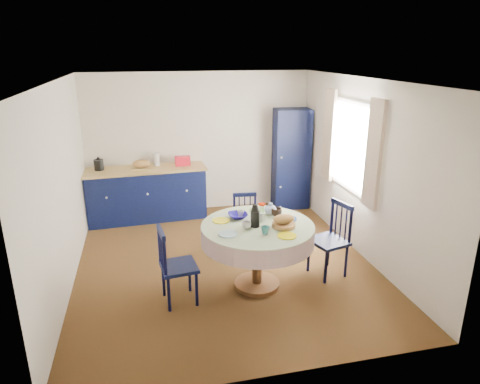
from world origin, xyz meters
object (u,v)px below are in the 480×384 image
at_px(chair_right, 331,239).
at_px(mug_d, 241,213).
at_px(pantry_cabinet, 291,159).
at_px(dining_table, 258,234).
at_px(chair_left, 175,265).
at_px(kitchen_counter, 147,193).
at_px(mug_c, 277,212).
at_px(mug_b, 265,230).
at_px(chair_far, 246,223).
at_px(mug_a, 247,225).
at_px(cobalt_bowl, 238,216).

height_order(chair_right, mug_d, chair_right).
relative_size(pantry_cabinet, chair_right, 1.86).
relative_size(dining_table, chair_left, 1.45).
relative_size(kitchen_counter, mug_c, 15.37).
xyz_separation_m(mug_b, mug_d, (-0.16, 0.59, -0.00)).
height_order(pantry_cabinet, mug_c, pantry_cabinet).
bearing_deg(kitchen_counter, mug_d, -66.76).
distance_m(chair_far, mug_d, 0.87).
distance_m(kitchen_counter, chair_left, 2.79).
xyz_separation_m(kitchen_counter, mug_c, (1.60, -2.42, 0.42)).
bearing_deg(mug_b, kitchen_counter, 114.02).
relative_size(kitchen_counter, mug_a, 19.13).
height_order(pantry_cabinet, dining_table, pantry_cabinet).
xyz_separation_m(chair_right, mug_b, (-1.01, -0.37, 0.38)).
relative_size(chair_left, mug_a, 8.67).
xyz_separation_m(mug_c, mug_d, (-0.45, 0.09, -0.01)).
distance_m(kitchen_counter, mug_c, 2.93).
bearing_deg(pantry_cabinet, chair_right, -92.76).
relative_size(mug_d, cobalt_bowl, 0.37).
bearing_deg(chair_far, mug_d, -102.88).
xyz_separation_m(chair_left, mug_d, (0.88, 0.44, 0.40)).
bearing_deg(chair_right, kitchen_counter, -153.38).
bearing_deg(mug_a, mug_d, 87.57).
xyz_separation_m(dining_table, cobalt_bowl, (-0.19, 0.28, 0.16)).
distance_m(chair_left, cobalt_bowl, 1.01).
bearing_deg(mug_a, mug_c, 32.55).
height_order(chair_left, chair_right, chair_right).
distance_m(pantry_cabinet, chair_far, 2.15).
height_order(mug_c, cobalt_bowl, mug_c).
xyz_separation_m(dining_table, chair_far, (0.10, 1.02, -0.27)).
relative_size(chair_right, mug_d, 11.10).
relative_size(mug_b, mug_c, 0.71).
height_order(dining_table, chair_right, dining_table).
bearing_deg(mug_a, mug_b, -49.51).
relative_size(dining_table, mug_b, 14.22).
xyz_separation_m(chair_right, mug_d, (-1.17, 0.22, 0.38)).
bearing_deg(mug_a, chair_right, 8.12).
distance_m(pantry_cabinet, mug_d, 2.82).
bearing_deg(mug_b, dining_table, 91.63).
bearing_deg(mug_b, pantry_cabinet, 65.34).
distance_m(mug_b, mug_d, 0.61).
relative_size(mug_b, cobalt_bowl, 0.40).
height_order(pantry_cabinet, chair_left, pantry_cabinet).
xyz_separation_m(pantry_cabinet, dining_table, (-1.37, -2.68, -0.21)).
relative_size(chair_far, mug_a, 7.85).
distance_m(dining_table, chair_far, 1.06).
bearing_deg(mug_d, chair_left, -153.51).
distance_m(chair_right, mug_b, 1.14).
xyz_separation_m(kitchen_counter, mug_b, (1.30, -2.92, 0.41)).
relative_size(dining_table, mug_d, 15.44).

